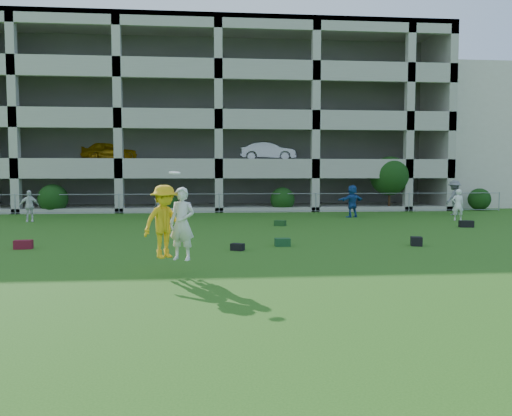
{
  "coord_description": "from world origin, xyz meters",
  "views": [
    {
      "loc": [
        -0.52,
        -11.46,
        2.42
      ],
      "look_at": [
        0.8,
        3.0,
        1.4
      ],
      "focal_mm": 35.0,
      "sensor_mm": 36.0,
      "label": 1
    }
  ],
  "objects": [
    {
      "name": "stucco_building",
      "position": [
        23.0,
        28.0,
        5.0
      ],
      "size": [
        16.0,
        14.0,
        10.0
      ],
      "primitive_type": "cube",
      "color": "beige",
      "rests_on": "ground"
    },
    {
      "name": "bag_black_e",
      "position": [
        10.88,
        9.77,
        0.15
      ],
      "size": [
        0.64,
        0.4,
        0.3
      ],
      "primitive_type": "cube",
      "rotation": [
        0.0,
        0.0,
        -0.17
      ],
      "color": "black",
      "rests_on": "ground"
    },
    {
      "name": "parking_garage",
      "position": [
        -0.01,
        27.7,
        6.01
      ],
      "size": [
        30.0,
        14.0,
        12.0
      ],
      "color": "#9E998C",
      "rests_on": "ground"
    },
    {
      "name": "bag_black_b",
      "position": [
        0.31,
        4.0,
        0.11
      ],
      "size": [
        0.47,
        0.41,
        0.22
      ],
      "primitive_type": "cube",
      "rotation": [
        0.0,
        0.0,
        -0.5
      ],
      "color": "black",
      "rests_on": "ground"
    },
    {
      "name": "bystander_b",
      "position": [
        -9.51,
        14.17,
        0.78
      ],
      "size": [
        0.99,
        0.6,
        1.57
      ],
      "primitive_type": "imported",
      "rotation": [
        0.0,
        0.0,
        0.25
      ],
      "color": "silver",
      "rests_on": "ground"
    },
    {
      "name": "bystander_f",
      "position": [
        13.48,
        16.05,
        1.0
      ],
      "size": [
        1.49,
        1.3,
        2.0
      ],
      "primitive_type": "imported",
      "rotation": [
        0.0,
        0.0,
        3.68
      ],
      "color": "slate",
      "rests_on": "ground"
    },
    {
      "name": "fence",
      "position": [
        0.0,
        19.0,
        0.61
      ],
      "size": [
        36.06,
        0.06,
        1.2
      ],
      "color": "gray",
      "rests_on": "ground"
    },
    {
      "name": "frisbee_contest",
      "position": [
        -1.49,
        0.34,
        1.27
      ],
      "size": [
        1.41,
        1.19,
        2.11
      ],
      "color": "#EBAD14",
      "rests_on": "ground"
    },
    {
      "name": "bag_red_a",
      "position": [
        -6.49,
        4.95,
        0.14
      ],
      "size": [
        0.58,
        0.37,
        0.28
      ],
      "primitive_type": "cube",
      "rotation": [
        0.0,
        0.0,
        0.12
      ],
      "color": "#570F1A",
      "rests_on": "ground"
    },
    {
      "name": "crate_d",
      "position": [
        6.3,
        4.45,
        0.15
      ],
      "size": [
        0.43,
        0.43,
        0.3
      ],
      "primitive_type": "cube",
      "rotation": [
        0.0,
        0.0,
        -0.26
      ],
      "color": "black",
      "rests_on": "ground"
    },
    {
      "name": "bag_green_c",
      "position": [
        1.85,
        4.81,
        0.13
      ],
      "size": [
        0.5,
        0.35,
        0.26
      ],
      "primitive_type": "cube",
      "rotation": [
        0.0,
        0.0,
        0.0
      ],
      "color": "#163C1D",
      "rests_on": "ground"
    },
    {
      "name": "bystander_e",
      "position": [
        12.03,
        12.82,
        0.8
      ],
      "size": [
        0.65,
        0.49,
        1.61
      ],
      "primitive_type": "imported",
      "rotation": [
        0.0,
        0.0,
        2.95
      ],
      "color": "white",
      "rests_on": "ground"
    },
    {
      "name": "ground",
      "position": [
        0.0,
        0.0,
        0.0
      ],
      "size": [
        100.0,
        100.0,
        0.0
      ],
      "primitive_type": "plane",
      "color": "#235114",
      "rests_on": "ground"
    },
    {
      "name": "bag_green_g",
      "position": [
        2.66,
        11.14,
        0.12
      ],
      "size": [
        0.58,
        0.51,
        0.25
      ],
      "primitive_type": "cube",
      "rotation": [
        0.0,
        0.0,
        -0.51
      ],
      "color": "#143919",
      "rests_on": "ground"
    },
    {
      "name": "bystander_c",
      "position": [
        -3.21,
        15.35,
        0.85
      ],
      "size": [
        0.92,
        0.99,
        1.69
      ],
      "primitive_type": "imported",
      "rotation": [
        0.0,
        0.0,
        -0.94
      ],
      "color": "gray",
      "rests_on": "ground"
    },
    {
      "name": "shrub_row",
      "position": [
        4.59,
        19.7,
        1.51
      ],
      "size": [
        34.38,
        2.52,
        3.5
      ],
      "color": "#163D11",
      "rests_on": "ground"
    },
    {
      "name": "bystander_d",
      "position": [
        7.22,
        15.22,
        0.89
      ],
      "size": [
        1.72,
        1.14,
        1.78
      ],
      "primitive_type": "imported",
      "rotation": [
        0.0,
        0.0,
        3.55
      ],
      "color": "#204D97",
      "rests_on": "ground"
    }
  ]
}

